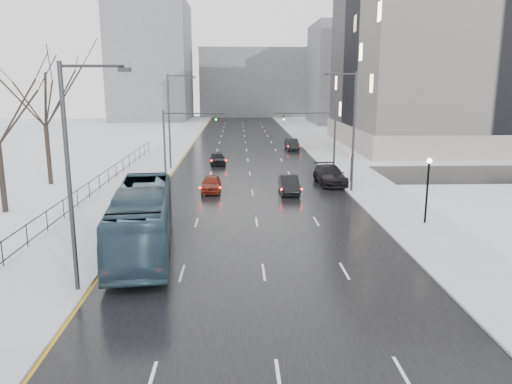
{
  "coord_description": "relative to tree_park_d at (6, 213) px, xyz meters",
  "views": [
    {
      "loc": [
        -1.24,
        -1.02,
        9.16
      ],
      "look_at": [
        -0.11,
        29.11,
        2.5
      ],
      "focal_mm": 35.0,
      "sensor_mm": 36.0,
      "label": 1
    }
  ],
  "objects": [
    {
      "name": "iron_fence",
      "position": [
        4.8,
        -4.0,
        0.91
      ],
      "size": [
        0.06,
        70.0,
        1.3
      ],
      "color": "black",
      "rests_on": "sidewalk_left"
    },
    {
      "name": "streetlight_l_far",
      "position": [
        9.63,
        18.0,
        5.62
      ],
      "size": [
        2.95,
        0.25,
        10.0
      ],
      "color": "#2D2D33",
      "rests_on": "ground"
    },
    {
      "name": "cross_road",
      "position": [
        17.8,
        14.0,
        0.02
      ],
      "size": [
        130.0,
        10.0,
        0.04
      ],
      "primitive_type": "cube",
      "color": "black",
      "rests_on": "ground"
    },
    {
      "name": "tree_park_d",
      "position": [
        0.0,
        0.0,
        0.0
      ],
      "size": [
        8.75,
        8.75,
        12.5
      ],
      "primitive_type": null,
      "color": "black",
      "rests_on": "ground"
    },
    {
      "name": "road",
      "position": [
        17.8,
        26.0,
        0.02
      ],
      "size": [
        16.0,
        150.0,
        0.04
      ],
      "primitive_type": "cube",
      "color": "black",
      "rests_on": "ground"
    },
    {
      "name": "sedan_center_near",
      "position": [
        14.3,
        6.59,
        0.73
      ],
      "size": [
        1.67,
        4.07,
        1.38
      ],
      "primitive_type": "imported",
      "rotation": [
        0.0,
        0.0,
        0.01
      ],
      "color": "maroon",
      "rests_on": "road"
    },
    {
      "name": "no_uturn_sign",
      "position": [
        27.0,
        10.0,
        2.3
      ],
      "size": [
        0.6,
        0.06,
        2.7
      ],
      "color": "#2D2D33",
      "rests_on": "sidewalk_right"
    },
    {
      "name": "bldg_far_left",
      "position": [
        -4.2,
        91.0,
        14.0
      ],
      "size": [
        18.0,
        22.0,
        28.0
      ],
      "primitive_type": "cube",
      "color": "slate",
      "rests_on": "ground"
    },
    {
      "name": "mast_signal_right",
      "position": [
        25.13,
        14.0,
        4.11
      ],
      "size": [
        6.1,
        0.33,
        6.5
      ],
      "color": "#2D2D33",
      "rests_on": "ground"
    },
    {
      "name": "bus",
      "position": [
        11.28,
        -8.3,
        1.79
      ],
      "size": [
        4.33,
        12.8,
        3.5
      ],
      "primitive_type": "imported",
      "rotation": [
        0.0,
        0.0,
        0.11
      ],
      "color": "#273F4C",
      "rests_on": "road"
    },
    {
      "name": "sedan_center_far",
      "position": [
        14.3,
        20.93,
        0.74
      ],
      "size": [
        2.05,
        4.24,
        1.4
      ],
      "primitive_type": "imported",
      "rotation": [
        0.0,
        0.0,
        0.1
      ],
      "color": "black",
      "rests_on": "road"
    },
    {
      "name": "sedan_right_near",
      "position": [
        20.86,
        5.8,
        0.76
      ],
      "size": [
        1.53,
        4.39,
        1.45
      ],
      "primitive_type": "imported",
      "rotation": [
        0.0,
        0.0,
        -0.0
      ],
      "color": "black",
      "rests_on": "road"
    },
    {
      "name": "sedan_right_distant",
      "position": [
        24.05,
        33.07,
        0.79
      ],
      "size": [
        1.73,
        4.58,
        1.49
      ],
      "primitive_type": "imported",
      "rotation": [
        0.0,
        0.0,
        0.03
      ],
      "color": "black",
      "rests_on": "road"
    },
    {
      "name": "sidewalk_left",
      "position": [
        7.3,
        26.0,
        0.08
      ],
      "size": [
        5.0,
        150.0,
        0.16
      ],
      "primitive_type": "cube",
      "color": "silver",
      "rests_on": "ground"
    },
    {
      "name": "civic_building",
      "position": [
        52.8,
        38.0,
        11.21
      ],
      "size": [
        41.0,
        31.0,
        24.8
      ],
      "color": "gray",
      "rests_on": "ground"
    },
    {
      "name": "streetlight_r_mid",
      "position": [
        25.97,
        6.0,
        5.62
      ],
      "size": [
        2.95,
        0.25,
        10.0
      ],
      "color": "#2D2D33",
      "rests_on": "ground"
    },
    {
      "name": "mast_signal_left",
      "position": [
        10.47,
        14.0,
        4.11
      ],
      "size": [
        6.1,
        0.33,
        6.5
      ],
      "color": "#2D2D33",
      "rests_on": "ground"
    },
    {
      "name": "sedan_right_far",
      "position": [
        25.0,
        9.47,
        0.87
      ],
      "size": [
        2.63,
        5.84,
        1.66
      ],
      "primitive_type": "imported",
      "rotation": [
        0.0,
        0.0,
        0.05
      ],
      "color": "black",
      "rests_on": "road"
    },
    {
      "name": "bldg_far_right",
      "position": [
        45.8,
        81.0,
        11.0
      ],
      "size": [
        24.0,
        20.0,
        22.0
      ],
      "primitive_type": "cube",
      "color": "slate",
      "rests_on": "ground"
    },
    {
      "name": "bldg_far_center",
      "position": [
        21.8,
        106.0,
        9.0
      ],
      "size": [
        30.0,
        18.0,
        18.0
      ],
      "primitive_type": "cube",
      "color": "slate",
      "rests_on": "ground"
    },
    {
      "name": "streetlight_l_near",
      "position": [
        9.63,
        -14.0,
        5.62
      ],
      "size": [
        2.95,
        0.25,
        10.0
      ],
      "color": "#2D2D33",
      "rests_on": "ground"
    },
    {
      "name": "lamppost_r_mid",
      "position": [
        28.8,
        -4.0,
        2.94
      ],
      "size": [
        0.36,
        0.36,
        4.28
      ],
      "color": "black",
      "rests_on": "sidewalk_right"
    },
    {
      "name": "park_strip",
      "position": [
        -2.2,
        26.0,
        0.06
      ],
      "size": [
        14.0,
        150.0,
        0.12
      ],
      "primitive_type": "cube",
      "color": "white",
      "rests_on": "ground"
    },
    {
      "name": "tree_park_e",
      "position": [
        -0.4,
        10.0,
        0.0
      ],
      "size": [
        9.45,
        9.45,
        13.5
      ],
      "primitive_type": null,
      "color": "black",
      "rests_on": "ground"
    },
    {
      "name": "sidewalk_right",
      "position": [
        28.3,
        26.0,
        0.08
      ],
      "size": [
        5.0,
        150.0,
        0.16
      ],
      "primitive_type": "cube",
      "color": "silver",
      "rests_on": "ground"
    }
  ]
}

